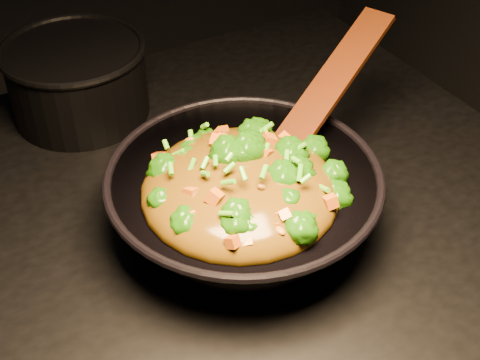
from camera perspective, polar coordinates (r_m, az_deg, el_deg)
wok at (r=0.91m, az=0.31°, el=-2.05°), size 0.46×0.46×0.10m
stir_fry at (r=0.83m, az=0.00°, el=1.13°), size 0.32×0.32×0.09m
spatula at (r=0.95m, az=7.26°, el=7.48°), size 0.30×0.17×0.13m
back_pot at (r=1.17m, az=-13.67°, el=8.27°), size 0.24×0.24×0.13m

